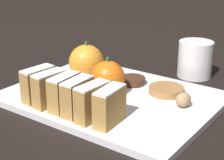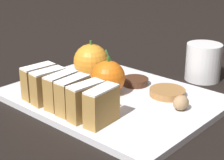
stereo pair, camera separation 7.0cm
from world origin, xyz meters
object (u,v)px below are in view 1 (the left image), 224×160
walnut (183,100)px  coffee_mug (196,59)px  chocolate_cookie (132,81)px  orange_far (107,78)px  orange_near (86,62)px

walnut → coffee_mug: (0.19, 0.06, 0.02)m
coffee_mug → chocolate_cookie: bearing=154.3°
orange_far → chocolate_cookie: 0.08m
walnut → chocolate_cookie: 0.14m
walnut → orange_near: bearing=87.8°
orange_near → chocolate_cookie: 0.10m
walnut → coffee_mug: bearing=18.1°
orange_far → coffee_mug: 0.24m
orange_far → walnut: bearing=-76.9°
orange_far → coffee_mug: (0.22, -0.08, -0.00)m
coffee_mug → orange_near: bearing=137.5°
orange_near → orange_far: orange_near is taller
chocolate_cookie → coffee_mug: 0.17m
orange_near → walnut: bearing=-92.2°
orange_near → walnut: size_ratio=2.59×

